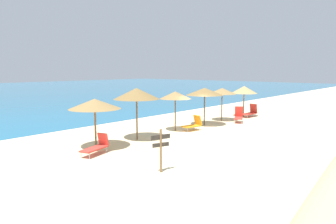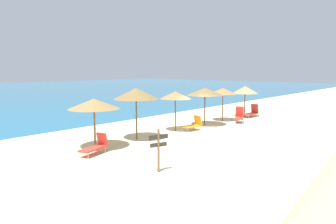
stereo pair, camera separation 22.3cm
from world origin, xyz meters
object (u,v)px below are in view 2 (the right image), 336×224
object	(u,v)px
beach_umbrella_2	(175,95)
lounge_chair_2	(95,146)
beach_umbrella_0	(94,104)
beach_umbrella_1	(136,94)
lounge_chair_0	(239,116)
lounge_chair_1	(251,112)
beach_umbrella_3	(205,92)
beach_umbrella_4	(223,91)
beach_umbrella_5	(245,90)
wooden_signpost	(158,147)
lounge_chair_3	(193,124)

from	to	relation	value
beach_umbrella_2	lounge_chair_2	size ratio (longest dim) A/B	1.58
beach_umbrella_0	beach_umbrella_1	world-z (taller)	beach_umbrella_1
lounge_chair_0	lounge_chair_1	bearing A→B (deg)	-106.43
beach_umbrella_3	lounge_chair_1	distance (m)	6.36
lounge_chair_1	beach_umbrella_4	bearing A→B (deg)	81.89
beach_umbrella_0	beach_umbrella_4	xyz separation A→B (m)	(11.86, -0.25, 0.04)
beach_umbrella_1	lounge_chair_1	size ratio (longest dim) A/B	1.79
beach_umbrella_1	lounge_chair_0	bearing A→B (deg)	-9.29
lounge_chair_2	beach_umbrella_5	bearing A→B (deg)	-103.21
lounge_chair_0	wooden_signpost	world-z (taller)	wooden_signpost
beach_umbrella_4	lounge_chair_3	size ratio (longest dim) A/B	1.81
beach_umbrella_5	lounge_chair_0	bearing A→B (deg)	-159.02
beach_umbrella_0	wooden_signpost	world-z (taller)	beach_umbrella_0
beach_umbrella_4	lounge_chair_1	distance (m)	3.95
beach_umbrella_2	beach_umbrella_4	bearing A→B (deg)	-1.41
beach_umbrella_5	lounge_chair_3	distance (m)	8.11
beach_umbrella_3	lounge_chair_0	distance (m)	3.65
beach_umbrella_3	lounge_chair_1	xyz separation A→B (m)	(5.99, -0.63, -2.04)
beach_umbrella_1	beach_umbrella_3	xyz separation A→B (m)	(6.41, -0.29, -0.21)
lounge_chair_1	lounge_chair_2	distance (m)	15.90
beach_umbrella_0	beach_umbrella_5	size ratio (longest dim) A/B	1.01
beach_umbrella_0	beach_umbrella_3	world-z (taller)	beach_umbrella_3
beach_umbrella_5	lounge_chair_3	bearing A→B (deg)	-176.74
lounge_chair_2	beach_umbrella_2	bearing A→B (deg)	-98.01
beach_umbrella_5	wooden_signpost	bearing A→B (deg)	-163.69
beach_umbrella_4	lounge_chair_3	world-z (taller)	beach_umbrella_4
lounge_chair_1	lounge_chair_2	xyz separation A→B (m)	(-15.90, 0.06, -0.01)
lounge_chair_3	beach_umbrella_2	bearing A→B (deg)	58.87
beach_umbrella_0	lounge_chair_1	xyz separation A→B (m)	(15.23, -1.01, -1.89)
beach_umbrella_4	lounge_chair_1	size ratio (longest dim) A/B	1.55
beach_umbrella_0	lounge_chair_1	bearing A→B (deg)	-3.81
beach_umbrella_5	wooden_signpost	size ratio (longest dim) A/B	1.51
beach_umbrella_0	lounge_chair_0	bearing A→B (deg)	-7.60
beach_umbrella_0	beach_umbrella_5	bearing A→B (deg)	-1.82
beach_umbrella_3	lounge_chair_2	distance (m)	10.14
beach_umbrella_1	beach_umbrella_4	distance (m)	9.04
beach_umbrella_0	lounge_chair_3	distance (m)	7.46
lounge_chair_3	beach_umbrella_5	bearing A→B (deg)	-74.78
beach_umbrella_4	beach_umbrella_0	bearing A→B (deg)	178.81
beach_umbrella_3	lounge_chair_3	world-z (taller)	beach_umbrella_3
beach_umbrella_2	lounge_chair_3	xyz separation A→B (m)	(0.88, -0.82, -1.94)
beach_umbrella_2	beach_umbrella_4	xyz separation A→B (m)	(5.58, -0.14, -0.02)
beach_umbrella_3	beach_umbrella_5	distance (m)	5.80
beach_umbrella_4	lounge_chair_0	bearing A→B (deg)	-81.03
beach_umbrella_2	beach_umbrella_5	xyz separation A→B (m)	(8.76, -0.37, -0.06)
beach_umbrella_4	lounge_chair_0	distance (m)	2.29
beach_umbrella_4	beach_umbrella_1	bearing A→B (deg)	179.07
beach_umbrella_0	lounge_chair_1	distance (m)	15.38
beach_umbrella_2	lounge_chair_1	distance (m)	9.20
beach_umbrella_2	wooden_signpost	distance (m)	8.64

